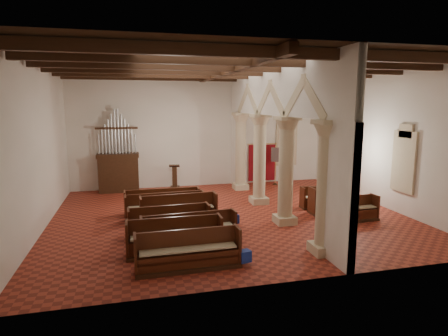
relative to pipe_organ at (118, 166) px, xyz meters
The scene contains 30 objects.
floor 7.24m from the pipe_organ, 50.71° to the right, with size 14.00×14.00×0.00m, color #9A3321.
ceiling 8.48m from the pipe_organ, 50.71° to the right, with size 14.00×14.00×0.00m, color black.
wall_back 4.81m from the pipe_organ, ahead, with size 14.00×0.02×6.00m, color white.
wall_front 12.46m from the pipe_organ, 68.63° to the right, with size 14.00×0.02×6.00m, color white.
wall_left 6.26m from the pipe_organ, 114.44° to the right, with size 0.02×12.00×6.00m, color white.
wall_right 12.85m from the pipe_organ, 25.56° to the right, with size 0.02×12.00×6.00m, color white.
ceiling_beams 8.38m from the pipe_organ, 50.71° to the right, with size 13.80×11.80×0.30m, color #392012, non-canonical shape.
arcade 8.65m from the pipe_organ, 41.12° to the right, with size 0.90×11.90×6.00m.
window_right_a 13.47m from the pipe_organ, 31.37° to the right, with size 0.03×1.00×2.20m, color #357963.
window_right_b 11.89m from the pipe_organ, 14.65° to the right, with size 0.03×1.00×2.20m, color #357963.
window_back 9.55m from the pipe_organ, ahead, with size 1.00×0.03×2.20m, color #357963.
pipe_organ is the anchor object (origin of this frame).
lectern 3.01m from the pipe_organ, ahead, with size 0.60×0.62×1.36m.
dossal_curtain 8.01m from the pipe_organ, ahead, with size 1.80×0.07×2.17m.
processional_banner 8.56m from the pipe_organ, ahead, with size 0.48×0.62×2.28m.
hymnal_box_a 10.94m from the pipe_organ, 70.09° to the right, with size 0.33×0.27×0.33m, color #16169C.
hymnal_box_b 7.78m from the pipe_organ, 69.14° to the right, with size 0.29×0.23×0.29m, color navy.
hymnal_box_c 8.16m from the pipe_organ, 57.57° to the right, with size 0.33×0.27×0.33m, color navy.
tube_heater_a 9.57m from the pipe_organ, 75.14° to the right, with size 0.11×0.11×1.13m, color silver.
tube_heater_b 8.76m from the pipe_organ, 81.89° to the right, with size 0.10×0.10×1.01m, color silver.
nave_pew_0 10.36m from the pipe_organ, 78.11° to the right, with size 2.93×0.77×1.08m.
nave_pew_1 9.18m from the pipe_organ, 78.08° to the right, with size 2.90×0.75×1.10m.
nave_pew_2 8.62m from the pipe_organ, 73.41° to the right, with size 3.16×0.85×1.00m.
nave_pew_3 7.63m from the pipe_organ, 75.58° to the right, with size 2.82×0.80×1.05m.
nave_pew_4 6.60m from the pipe_organ, 68.77° to the right, with size 2.93×0.86×1.13m.
nave_pew_5 5.76m from the pipe_organ, 70.15° to the right, with size 3.16×0.84×1.04m.
nave_pew_6 5.00m from the pipe_organ, 67.48° to the right, with size 3.11×0.69×1.02m.
aisle_pew_0 11.79m from the pipe_organ, 38.72° to the right, with size 1.76×0.74×0.98m.
aisle_pew_1 10.83m from the pipe_organ, 35.14° to the right, with size 2.02×0.76×1.13m.
aisle_pew_2 10.33m from the pipe_organ, 31.43° to the right, with size 1.94×0.74×0.95m.
Camera 1 is at (-3.77, -14.33, 4.52)m, focal length 30.00 mm.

